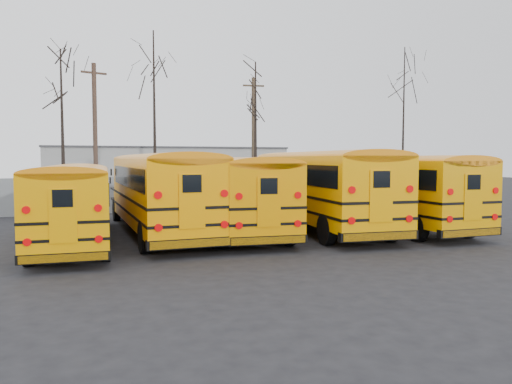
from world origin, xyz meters
name	(u,v)px	position (x,y,z in m)	size (l,w,h in m)	color
ground	(266,243)	(0.00, 0.00, 0.00)	(120.00, 120.00, 0.00)	black
fence	(192,193)	(0.00, 12.00, 1.00)	(40.00, 0.04, 2.00)	gray
distant_building	(166,169)	(2.00, 32.00, 2.00)	(22.00, 8.00, 4.00)	#ADACA8
bus_a	(74,197)	(-6.46, 1.84, 1.67)	(2.91, 10.32, 2.86)	black
bus_b	(160,186)	(-3.25, 3.21, 1.92)	(2.92, 11.76, 3.28)	black
bus_c	(236,188)	(-0.26, 2.81, 1.82)	(3.61, 11.30, 3.11)	black
bus_d	(318,183)	(3.33, 2.52, 1.98)	(3.80, 12.27, 3.38)	black
bus_e	(387,185)	(6.40, 1.98, 1.87)	(2.63, 11.40, 3.19)	black
utility_pole_left	(95,134)	(-5.15, 16.04, 4.55)	(1.54, 0.56, 8.87)	#453227
utility_pole_right	(254,137)	(6.43, 19.28, 4.68)	(1.62, 0.33, 9.11)	#4B3B2A
tree_2	(62,128)	(-7.07, 17.21, 4.91)	(0.26, 0.26, 9.83)	black
tree_3	(154,119)	(-1.52, 15.93, 5.57)	(0.26, 0.26, 11.13)	black
tree_4	(256,132)	(5.47, 16.20, 4.83)	(0.26, 0.26, 9.66)	black
tree_5	(403,122)	(18.44, 17.20, 5.93)	(0.26, 0.26, 11.86)	black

